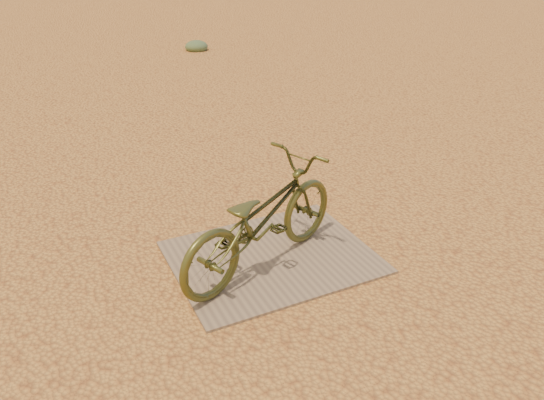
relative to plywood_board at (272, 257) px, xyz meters
name	(u,v)px	position (x,y,z in m)	size (l,w,h in m)	color
ground	(336,259)	(0.46, -0.23, -0.01)	(120.00, 120.00, 0.00)	gold
plywood_board	(272,257)	(0.00, 0.00, 0.00)	(1.56, 1.24, 0.02)	#827057
bicycle	(261,218)	(-0.13, -0.08, 0.43)	(0.56, 1.61, 0.84)	#4A4E21
kale_b	(197,50)	(2.14, 8.13, -0.01)	(0.49, 0.49, 0.27)	#58754E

